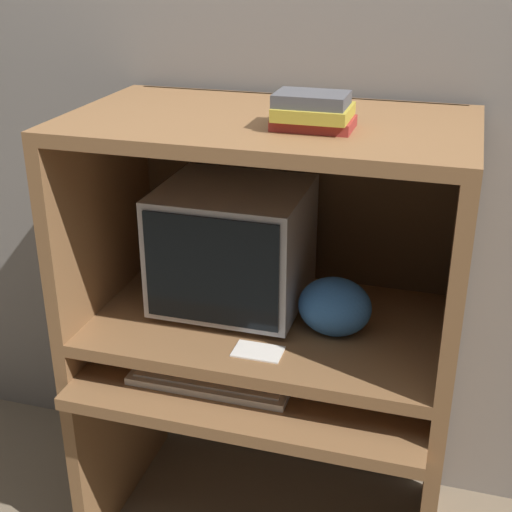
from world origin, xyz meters
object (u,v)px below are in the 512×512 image
object	(u,v)px
crt_monitor	(233,246)
book_stack	(313,112)
keyboard	(212,378)
snack_bag	(335,307)
mouse	(321,393)

from	to	relation	value
crt_monitor	book_stack	world-z (taller)	book_stack
crt_monitor	keyboard	size ratio (longest dim) A/B	0.91
crt_monitor	snack_bag	xyz separation A→B (m)	(0.32, -0.09, -0.11)
snack_bag	book_stack	xyz separation A→B (m)	(-0.07, -0.05, 0.54)
keyboard	snack_bag	world-z (taller)	snack_bag
crt_monitor	mouse	xyz separation A→B (m)	(0.31, -0.23, -0.29)
keyboard	book_stack	size ratio (longest dim) A/B	2.36
snack_bag	book_stack	distance (m)	0.54
book_stack	mouse	bearing A→B (deg)	-54.31
keyboard	mouse	xyz separation A→B (m)	(0.30, 0.01, 0.00)
mouse	snack_bag	size ratio (longest dim) A/B	0.34
keyboard	snack_bag	distance (m)	0.39
mouse	snack_bag	distance (m)	0.23
keyboard	snack_bag	size ratio (longest dim) A/B	2.23
crt_monitor	mouse	world-z (taller)	crt_monitor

